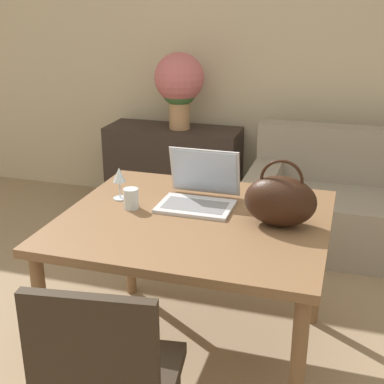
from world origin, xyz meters
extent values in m
cube|color=beige|center=(0.00, 2.73, 1.35)|extent=(10.00, 0.06, 2.70)
cube|color=brown|center=(0.07, 0.58, 0.74)|extent=(1.21, 1.07, 0.04)
cylinder|color=brown|center=(-0.47, 0.11, 0.36)|extent=(0.06, 0.06, 0.72)
cylinder|color=brown|center=(0.62, 0.11, 0.36)|extent=(0.06, 0.06, 0.72)
cylinder|color=brown|center=(-0.47, 1.06, 0.36)|extent=(0.06, 0.06, 0.72)
cylinder|color=brown|center=(0.62, 1.06, 0.36)|extent=(0.06, 0.06, 0.72)
cube|color=#2D2319|center=(0.01, -0.20, 0.45)|extent=(0.50, 0.50, 0.05)
cube|color=#2D2319|center=(0.04, -0.40, 0.70)|extent=(0.42, 0.10, 0.44)
cube|color=gray|center=(0.97, 2.06, 0.21)|extent=(1.82, 0.76, 0.42)
cube|color=gray|center=(0.16, 2.06, 0.28)|extent=(0.20, 0.76, 0.56)
cube|color=#332823|center=(-0.66, 2.42, 0.35)|extent=(1.09, 0.40, 0.70)
cube|color=silver|center=(0.05, 0.69, 0.77)|extent=(0.35, 0.25, 0.02)
cube|color=gray|center=(0.05, 0.68, 0.78)|extent=(0.30, 0.16, 0.00)
cube|color=silver|center=(0.05, 0.85, 0.90)|extent=(0.35, 0.07, 0.24)
cube|color=silver|center=(0.05, 0.84, 0.90)|extent=(0.32, 0.06, 0.22)
cylinder|color=silver|center=(-0.25, 0.60, 0.81)|extent=(0.07, 0.07, 0.10)
cylinder|color=silver|center=(-0.35, 0.69, 0.77)|extent=(0.07, 0.07, 0.01)
cylinder|color=silver|center=(-0.35, 0.69, 0.81)|extent=(0.01, 0.01, 0.08)
cone|color=silver|center=(-0.35, 0.69, 0.89)|extent=(0.06, 0.06, 0.07)
ellipsoid|color=black|center=(0.46, 0.60, 0.88)|extent=(0.32, 0.20, 0.23)
torus|color=black|center=(0.46, 0.60, 0.97)|extent=(0.19, 0.01, 0.19)
cylinder|color=tan|center=(-0.60, 2.41, 0.83)|extent=(0.17, 0.17, 0.26)
sphere|color=#3D6B38|center=(-0.60, 2.41, 1.03)|extent=(0.29, 0.29, 0.29)
sphere|color=#C6666B|center=(-0.60, 2.41, 1.11)|extent=(0.39, 0.39, 0.39)
camera|label=1|loc=(0.72, -1.58, 1.73)|focal=50.00mm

